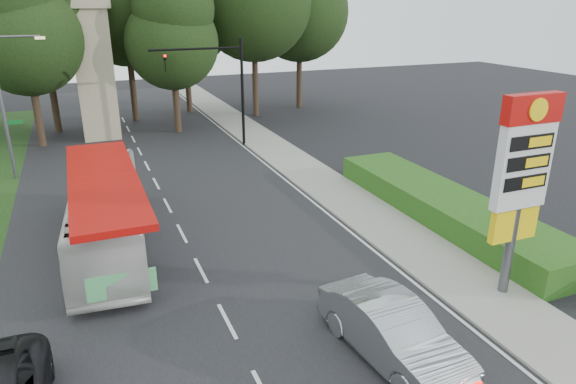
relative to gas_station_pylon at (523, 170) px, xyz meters
name	(u,v)px	position (x,y,z in m)	size (l,w,h in m)	color
road_surface	(177,225)	(-9.20, 10.01, -4.44)	(14.00, 80.00, 0.02)	black
sidewalk_right	(345,198)	(-0.70, 10.01, -4.39)	(3.00, 80.00, 0.12)	gray
hedge	(445,207)	(2.30, 6.01, -3.85)	(3.00, 14.00, 1.20)	#244C14
gas_station_pylon	(523,170)	(0.00, 0.00, 0.00)	(2.10, 0.45, 6.85)	#59595E
traffic_signal_mast	(223,78)	(-3.52, 22.00, 0.22)	(6.10, 0.35, 7.20)	black
streetlight_signs	(5,100)	(-16.19, 20.01, -0.01)	(2.75, 0.98, 8.00)	#59595E
monument	(94,67)	(-11.20, 28.01, 0.66)	(3.00, 3.00, 10.05)	tan
tree_monument_left	(20,14)	(-15.20, 27.01, 4.23)	(7.28, 7.28, 14.30)	#2D2116
tree_monument_right	(170,23)	(-5.70, 27.51, 3.56)	(6.72, 6.72, 13.20)	#2D2116
transit_bus	(108,212)	(-12.09, 8.93, -2.95)	(2.52, 10.78, 3.00)	silver
sedan_silver	(393,332)	(-5.41, -1.40, -3.60)	(1.80, 5.15, 1.70)	#9B9EA2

